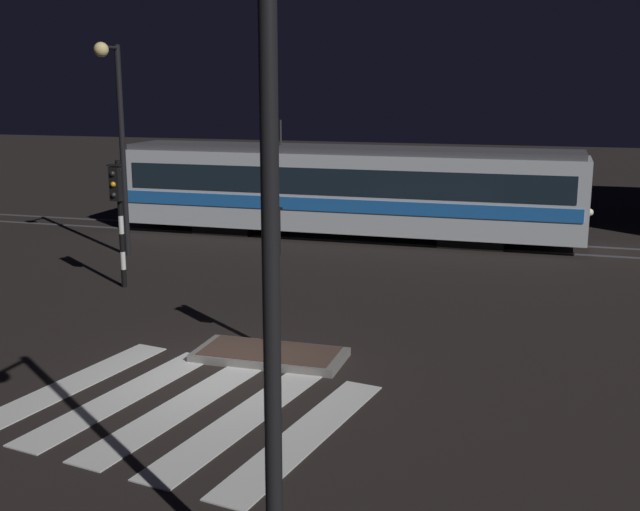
{
  "coord_description": "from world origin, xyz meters",
  "views": [
    {
      "loc": [
        5.88,
        -13.08,
        5.42
      ],
      "look_at": [
        0.64,
        4.53,
        1.4
      ],
      "focal_mm": 44.2,
      "sensor_mm": 36.0,
      "label": 1
    }
  ],
  "objects_px": {
    "street_lamp_near_kerb": "(260,197)",
    "tram": "(346,189)",
    "traffic_light_corner_far_left": "(118,205)",
    "traffic_light_median_centre": "(274,255)",
    "street_lamp_trackside_left": "(117,122)"
  },
  "relations": [
    {
      "from": "traffic_light_corner_far_left",
      "to": "street_lamp_trackside_left",
      "type": "bearing_deg",
      "value": 119.85
    },
    {
      "from": "traffic_light_corner_far_left",
      "to": "tram",
      "type": "relative_size",
      "value": 0.21
    },
    {
      "from": "traffic_light_median_centre",
      "to": "street_lamp_near_kerb",
      "type": "bearing_deg",
      "value": -70.83
    },
    {
      "from": "street_lamp_near_kerb",
      "to": "tram",
      "type": "distance_m",
      "value": 20.81
    },
    {
      "from": "traffic_light_corner_far_left",
      "to": "tram",
      "type": "bearing_deg",
      "value": 65.13
    },
    {
      "from": "traffic_light_median_centre",
      "to": "tram",
      "type": "xyz_separation_m",
      "value": [
        -1.78,
        12.48,
        -0.31
      ]
    },
    {
      "from": "tram",
      "to": "traffic_light_corner_far_left",
      "type": "bearing_deg",
      "value": -114.87
    },
    {
      "from": "traffic_light_corner_far_left",
      "to": "traffic_light_median_centre",
      "type": "bearing_deg",
      "value": -33.67
    },
    {
      "from": "street_lamp_trackside_left",
      "to": "street_lamp_near_kerb",
      "type": "relative_size",
      "value": 0.96
    },
    {
      "from": "street_lamp_near_kerb",
      "to": "street_lamp_trackside_left",
      "type": "bearing_deg",
      "value": 124.84
    },
    {
      "from": "street_lamp_near_kerb",
      "to": "traffic_light_corner_far_left",
      "type": "bearing_deg",
      "value": 126.23
    },
    {
      "from": "traffic_light_median_centre",
      "to": "street_lamp_trackside_left",
      "type": "relative_size",
      "value": 0.47
    },
    {
      "from": "traffic_light_corner_far_left",
      "to": "street_lamp_near_kerb",
      "type": "xyz_separation_m",
      "value": [
        8.45,
        -11.53,
        2.12
      ]
    },
    {
      "from": "street_lamp_trackside_left",
      "to": "street_lamp_near_kerb",
      "type": "distance_m",
      "value": 18.27
    },
    {
      "from": "traffic_light_median_centre",
      "to": "street_lamp_trackside_left",
      "type": "height_order",
      "value": "street_lamp_trackside_left"
    }
  ]
}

